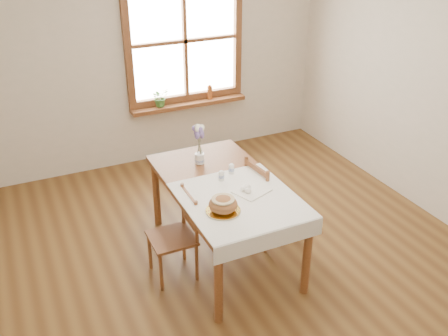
# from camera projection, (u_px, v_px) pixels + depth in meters

# --- Properties ---
(ground) EXTENTS (5.00, 5.00, 0.00)m
(ground) POSITION_uv_depth(u_px,v_px,m) (238.00, 273.00, 4.38)
(ground) COLOR brown
(ground) RESTS_ON ground
(room_walls) EXTENTS (4.60, 5.10, 2.65)m
(room_walls) POSITION_uv_depth(u_px,v_px,m) (242.00, 86.00, 3.58)
(room_walls) COLOR beige
(room_walls) RESTS_ON ground
(window) EXTENTS (1.46, 0.08, 1.46)m
(window) POSITION_uv_depth(u_px,v_px,m) (185.00, 41.00, 5.87)
(window) COLOR brown
(window) RESTS_ON ground
(window_sill) EXTENTS (1.46, 0.20, 0.05)m
(window_sill) POSITION_uv_depth(u_px,v_px,m) (189.00, 104.00, 6.17)
(window_sill) COLOR brown
(window_sill) RESTS_ON ground
(dining_table) EXTENTS (0.90, 1.60, 0.75)m
(dining_table) POSITION_uv_depth(u_px,v_px,m) (224.00, 192.00, 4.31)
(dining_table) COLOR brown
(dining_table) RESTS_ON ground
(table_linen) EXTENTS (0.91, 0.99, 0.01)m
(table_linen) POSITION_uv_depth(u_px,v_px,m) (240.00, 200.00, 4.02)
(table_linen) COLOR white
(table_linen) RESTS_ON dining_table
(chair_left) EXTENTS (0.39, 0.37, 0.79)m
(chair_left) POSITION_uv_depth(u_px,v_px,m) (172.00, 237.00, 4.19)
(chair_left) COLOR brown
(chair_left) RESTS_ON ground
(chair_right) EXTENTS (0.45, 0.44, 0.85)m
(chair_right) POSITION_uv_depth(u_px,v_px,m) (271.00, 200.00, 4.66)
(chair_right) COLOR brown
(chair_right) RESTS_ON ground
(bread_plate) EXTENTS (0.29, 0.29, 0.01)m
(bread_plate) POSITION_uv_depth(u_px,v_px,m) (223.00, 211.00, 3.85)
(bread_plate) COLOR silver
(bread_plate) RESTS_ON table_linen
(bread_loaf) EXTENTS (0.23, 0.23, 0.12)m
(bread_loaf) POSITION_uv_depth(u_px,v_px,m) (223.00, 203.00, 3.82)
(bread_loaf) COLOR brown
(bread_loaf) RESTS_ON bread_plate
(egg_napkin) EXTENTS (0.33, 0.31, 0.01)m
(egg_napkin) POSITION_uv_depth(u_px,v_px,m) (252.00, 191.00, 4.13)
(egg_napkin) COLOR white
(egg_napkin) RESTS_ON table_linen
(eggs) EXTENTS (0.26, 0.25, 0.05)m
(eggs) POSITION_uv_depth(u_px,v_px,m) (252.00, 188.00, 4.11)
(eggs) COLOR white
(eggs) RESTS_ON egg_napkin
(salt_shaker) EXTENTS (0.06, 0.06, 0.09)m
(salt_shaker) POSITION_uv_depth(u_px,v_px,m) (221.00, 175.00, 4.28)
(salt_shaker) COLOR silver
(salt_shaker) RESTS_ON table_linen
(pepper_shaker) EXTENTS (0.07, 0.07, 0.10)m
(pepper_shaker) POSITION_uv_depth(u_px,v_px,m) (231.00, 169.00, 4.39)
(pepper_shaker) COLOR silver
(pepper_shaker) RESTS_ON table_linen
(flower_vase) EXTENTS (0.09, 0.09, 0.10)m
(flower_vase) POSITION_uv_depth(u_px,v_px,m) (200.00, 159.00, 4.57)
(flower_vase) COLOR silver
(flower_vase) RESTS_ON dining_table
(lavender_bouquet) EXTENTS (0.15, 0.15, 0.29)m
(lavender_bouquet) POSITION_uv_depth(u_px,v_px,m) (199.00, 140.00, 4.48)
(lavender_bouquet) COLOR #705BA1
(lavender_bouquet) RESTS_ON flower_vase
(potted_plant) EXTENTS (0.26, 0.27, 0.17)m
(potted_plant) POSITION_uv_depth(u_px,v_px,m) (160.00, 99.00, 5.98)
(potted_plant) COLOR #3B6D2B
(potted_plant) RESTS_ON window_sill
(amber_bottle) EXTENTS (0.07, 0.07, 0.18)m
(amber_bottle) POSITION_uv_depth(u_px,v_px,m) (210.00, 92.00, 6.22)
(amber_bottle) COLOR #A14F1D
(amber_bottle) RESTS_ON window_sill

